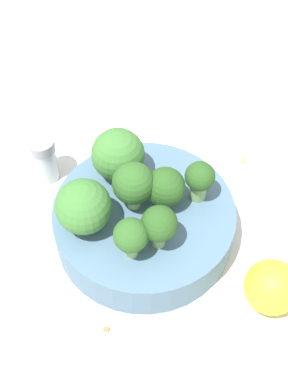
% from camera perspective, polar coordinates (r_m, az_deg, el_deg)
% --- Properties ---
extents(ground_plane, '(3.00, 3.00, 0.00)m').
position_cam_1_polar(ground_plane, '(0.62, -0.00, -4.53)').
color(ground_plane, silver).
extents(bowl, '(0.20, 0.20, 0.05)m').
position_cam_1_polar(bowl, '(0.60, -0.00, -3.28)').
color(bowl, slate).
rests_on(bowl, ground_plane).
extents(broccoli_floret_0, '(0.05, 0.05, 0.06)m').
position_cam_1_polar(broccoli_floret_0, '(0.55, -1.13, 0.85)').
color(broccoli_floret_0, '#84AD66').
rests_on(broccoli_floret_0, bowl).
extents(broccoli_floret_1, '(0.06, 0.06, 0.06)m').
position_cam_1_polar(broccoli_floret_1, '(0.54, -6.48, -1.59)').
color(broccoli_floret_1, '#7A9E5B').
rests_on(broccoli_floret_1, bowl).
extents(broccoli_floret_2, '(0.04, 0.04, 0.05)m').
position_cam_1_polar(broccoli_floret_2, '(0.52, -1.41, -4.76)').
color(broccoli_floret_2, '#8EB770').
rests_on(broccoli_floret_2, bowl).
extents(broccoli_floret_3, '(0.06, 0.06, 0.06)m').
position_cam_1_polar(broccoli_floret_3, '(0.58, -2.79, 3.95)').
color(broccoli_floret_3, '#84AD66').
rests_on(broccoli_floret_3, bowl).
extents(broccoli_floret_4, '(0.04, 0.04, 0.06)m').
position_cam_1_polar(broccoli_floret_4, '(0.53, 1.62, -3.52)').
color(broccoli_floret_4, '#7A9E5B').
rests_on(broccoli_floret_4, bowl).
extents(broccoli_floret_5, '(0.04, 0.04, 0.05)m').
position_cam_1_polar(broccoli_floret_5, '(0.56, 2.28, 0.49)').
color(broccoli_floret_5, '#7A9E5B').
rests_on(broccoli_floret_5, bowl).
extents(broccoli_floret_6, '(0.03, 0.03, 0.05)m').
position_cam_1_polar(broccoli_floret_6, '(0.57, 5.95, 1.39)').
color(broccoli_floret_6, '#7A9E5B').
rests_on(broccoli_floret_6, bowl).
extents(pepper_shaker, '(0.03, 0.03, 0.06)m').
position_cam_1_polar(pepper_shaker, '(0.66, -10.64, 3.49)').
color(pepper_shaker, '#B2B7BC').
rests_on(pepper_shaker, ground_plane).
extents(lemon_wedge, '(0.06, 0.06, 0.06)m').
position_cam_1_polar(lemon_wedge, '(0.57, 13.49, -9.83)').
color(lemon_wedge, yellow).
rests_on(lemon_wedge, ground_plane).
extents(almond_crumb_0, '(0.01, 0.01, 0.01)m').
position_cam_1_polar(almond_crumb_0, '(0.70, 10.55, 3.50)').
color(almond_crumb_0, tan).
rests_on(almond_crumb_0, ground_plane).
extents(almond_crumb_1, '(0.00, 0.01, 0.01)m').
position_cam_1_polar(almond_crumb_1, '(0.56, -4.05, -14.31)').
color(almond_crumb_1, olive).
rests_on(almond_crumb_1, ground_plane).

